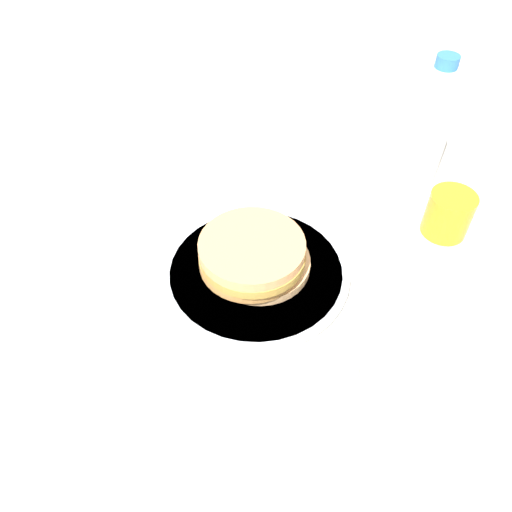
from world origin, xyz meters
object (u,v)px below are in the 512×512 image
at_px(pancake_stack, 254,256).
at_px(juice_glass, 448,214).
at_px(plate, 256,271).
at_px(cream_jug, 396,391).
at_px(water_bottle_near, 428,129).

height_order(pancake_stack, juice_glass, same).
height_order(plate, cream_jug, cream_jug).
relative_size(plate, water_bottle_near, 1.19).
height_order(plate, pancake_stack, pancake_stack).
bearing_deg(cream_jug, juice_glass, 74.14).
xyz_separation_m(plate, cream_jug, (0.19, -0.18, 0.04)).
bearing_deg(cream_jug, plate, 135.49).
height_order(plate, juice_glass, juice_glass).
height_order(plate, water_bottle_near, water_bottle_near).
distance_m(plate, juice_glass, 0.31).
bearing_deg(plate, juice_glass, 26.40).
distance_m(juice_glass, water_bottle_near, 0.14).
distance_m(plate, cream_jug, 0.27).
distance_m(plate, water_bottle_near, 0.37).
height_order(cream_jug, water_bottle_near, water_bottle_near).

